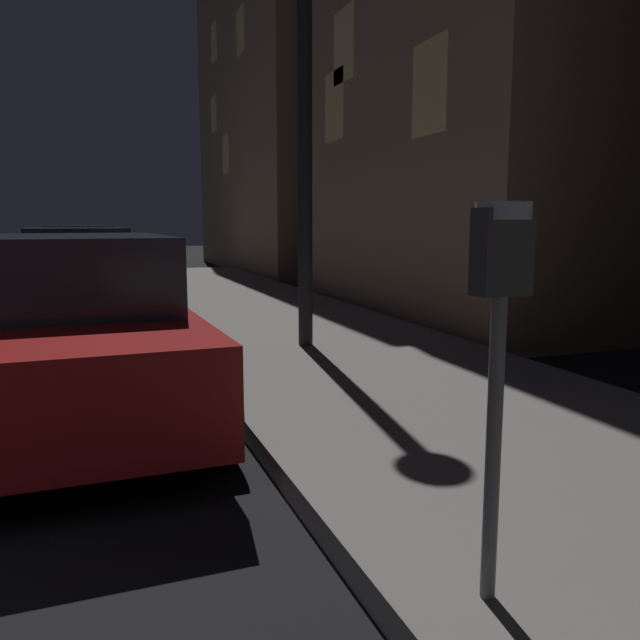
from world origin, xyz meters
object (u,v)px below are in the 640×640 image
at_px(car_red, 68,328).
at_px(car_white, 80,253).
at_px(parking_meter, 499,305).
at_px(car_black, 78,271).

distance_m(car_red, car_white, 12.71).
height_order(parking_meter, car_red, parking_meter).
bearing_deg(parking_meter, car_red, 113.88).
bearing_deg(car_red, car_white, 90.00).
height_order(parking_meter, car_black, parking_meter).
bearing_deg(car_white, car_black, -90.00).
distance_m(parking_meter, car_black, 9.88).
distance_m(parking_meter, car_white, 16.22).
height_order(car_red, car_white, same).
distance_m(parking_meter, car_red, 3.78).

